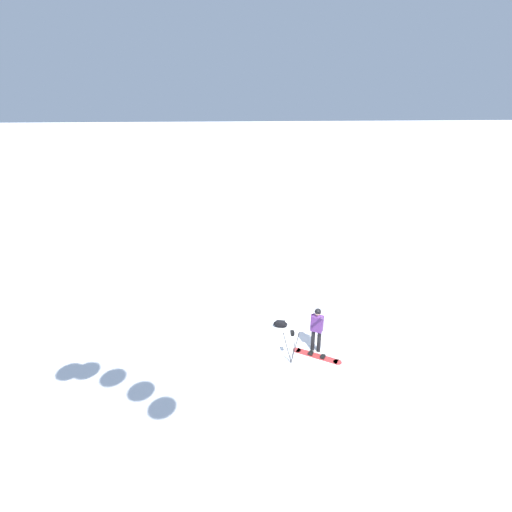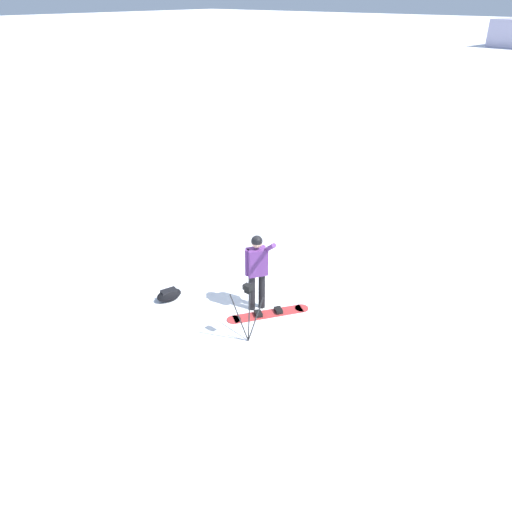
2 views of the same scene
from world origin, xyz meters
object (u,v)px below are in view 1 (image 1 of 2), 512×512
at_px(snowboarder, 317,325).
at_px(camera_tripod, 292,340).
at_px(gear_bag_large, 280,324).
at_px(snowboard, 317,356).

xyz_separation_m(snowboarder, camera_tripod, (0.98, 0.61, -0.13)).
xyz_separation_m(snowboarder, gear_bag_large, (1.00, -1.66, -0.89)).
relative_size(snowboarder, snowboard, 1.12).
xyz_separation_m(snowboarder, snowboard, (0.03, 0.34, -1.01)).
bearing_deg(gear_bag_large, snowboard, 115.86).
xyz_separation_m(snowboard, camera_tripod, (0.95, 0.27, 0.88)).
bearing_deg(camera_tripod, gear_bag_large, -89.58).
bearing_deg(camera_tripod, snowboard, -163.91).
bearing_deg(camera_tripod, snowboarder, -148.08).
height_order(snowboarder, camera_tripod, snowboarder).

